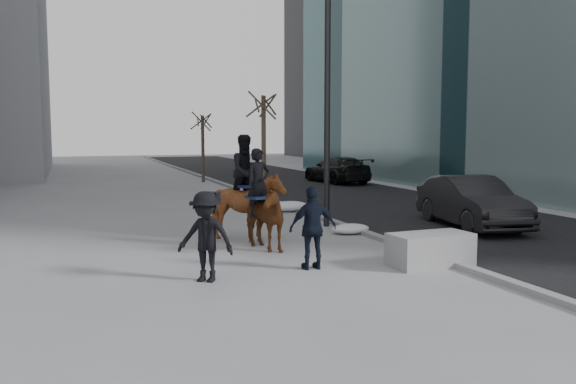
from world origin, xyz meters
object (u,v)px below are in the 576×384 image
object	(u,v)px
planter	(430,249)
mounted_right	(248,199)
car_near	(471,202)
mounted_left	(260,212)

from	to	relation	value
planter	mounted_right	xyz separation A→B (m)	(-2.89, 4.18, 0.77)
planter	car_near	world-z (taller)	car_near
car_near	mounted_right	world-z (taller)	mounted_right
mounted_left	planter	bearing A→B (deg)	-45.47
mounted_right	planter	bearing A→B (deg)	-55.40
planter	mounted_left	world-z (taller)	mounted_left
planter	mounted_left	size ratio (longest dim) A/B	0.72
mounted_right	mounted_left	bearing A→B (deg)	-91.76
car_near	mounted_left	world-z (taller)	mounted_left
car_near	mounted_left	distance (m)	7.10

